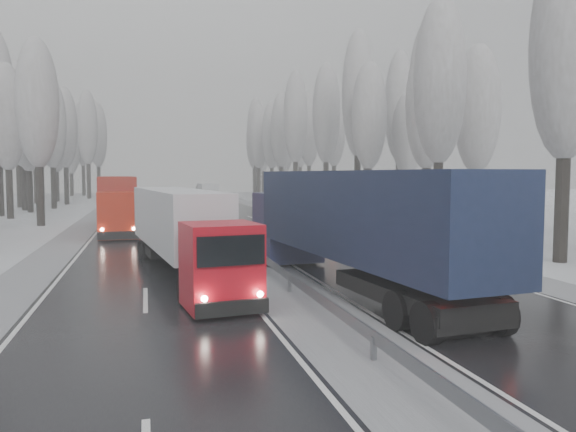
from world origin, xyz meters
name	(u,v)px	position (x,y,z in m)	size (l,w,h in m)	color
carriageway_right	(298,237)	(5.25, 30.00, 0.01)	(7.50, 200.00, 0.03)	black
carriageway_left	(145,241)	(-5.25, 30.00, 0.01)	(7.50, 200.00, 0.03)	black
median_slush	(224,239)	(0.00, 30.00, 0.02)	(3.00, 200.00, 0.04)	#96989E
shoulder_right	(363,235)	(10.20, 30.00, 0.02)	(2.40, 200.00, 0.04)	#96989E
shoulder_left	(66,243)	(-10.20, 30.00, 0.02)	(2.40, 200.00, 0.04)	#96989E
median_guardrail	(224,230)	(0.00, 29.99, 0.60)	(0.12, 200.00, 0.76)	slate
tree_16	(568,47)	(15.04, 15.67, 10.67)	(3.60, 3.60, 16.53)	black
tree_18	(440,82)	(14.51, 27.03, 10.70)	(3.60, 3.60, 16.58)	black
tree_19	(477,110)	(20.02, 31.03, 9.42)	(3.60, 3.60, 14.57)	black
tree_20	(427,106)	(17.90, 35.17, 10.14)	(3.60, 3.60, 15.71)	black
tree_21	(428,91)	(20.12, 39.17, 12.00)	(3.60, 3.60, 18.62)	black
tree_22	(369,117)	(17.02, 45.60, 10.24)	(3.60, 3.60, 15.86)	black
tree_23	(408,135)	(23.31, 49.60, 8.77)	(3.60, 3.60, 13.55)	black
tree_24	(358,95)	(17.90, 51.02, 13.19)	(3.60, 3.60, 20.49)	black
tree_25	(399,107)	(24.81, 55.02, 12.52)	(3.60, 3.60, 19.44)	black
tree_26	(326,114)	(17.56, 61.27, 12.10)	(3.60, 3.60, 18.78)	black
tree_27	(366,124)	(24.72, 65.27, 11.36)	(3.60, 3.60, 17.62)	black
tree_28	(296,118)	(16.34, 71.95, 12.64)	(3.60, 3.60, 19.62)	black
tree_29	(334,128)	(23.71, 75.95, 11.67)	(3.60, 3.60, 18.11)	black
tree_30	(281,131)	(16.56, 81.70, 11.52)	(3.60, 3.60, 17.86)	black
tree_31	(309,130)	(22.48, 85.70, 11.97)	(3.60, 3.60, 18.58)	black
tree_32	(272,136)	(16.63, 89.21, 11.18)	(3.60, 3.60, 17.33)	black
tree_33	(284,148)	(19.77, 93.21, 9.26)	(3.60, 3.60, 14.33)	black
tree_34	(259,137)	(15.73, 96.32, 11.37)	(3.60, 3.60, 17.63)	black
tree_35	(300,137)	(24.94, 100.32, 11.77)	(3.60, 3.60, 18.25)	black
tree_36	(256,132)	(17.04, 106.16, 13.02)	(3.60, 3.60, 20.23)	black
tree_37	(284,146)	(24.02, 110.16, 10.56)	(3.60, 3.60, 16.37)	black
tree_38	(254,142)	(18.73, 116.73, 11.59)	(3.60, 3.60, 17.97)	black
tree_39	(263,148)	(21.55, 120.73, 10.45)	(3.60, 3.60, 16.19)	black
tree_62	(37,104)	(-13.94, 43.73, 10.36)	(3.60, 3.60, 16.04)	black
tree_64	(7,118)	(-18.26, 52.71, 9.96)	(3.60, 3.60, 15.42)	black
tree_66	(28,127)	(-18.16, 62.35, 9.84)	(3.60, 3.60, 15.23)	black
tree_67	(22,120)	(-19.54, 66.35, 11.03)	(3.60, 3.60, 17.09)	black
tree_68	(52,124)	(-16.58, 69.11, 10.75)	(3.60, 3.60, 16.65)	black
tree_69	(17,113)	(-21.42, 73.11, 12.46)	(3.60, 3.60, 19.35)	black
tree_70	(65,128)	(-16.33, 79.19, 11.03)	(3.60, 3.60, 17.09)	black
tree_71	(34,119)	(-21.09, 83.19, 12.63)	(3.60, 3.60, 19.61)	black
tree_72	(56,141)	(-18.93, 88.54, 9.76)	(3.60, 3.60, 15.11)	black
tree_73	(41,134)	(-21.82, 92.54, 11.11)	(3.60, 3.60, 17.22)	black
tree_74	(87,128)	(-15.07, 99.33, 12.67)	(3.60, 3.60, 19.68)	black
tree_75	(37,133)	(-24.20, 103.33, 11.99)	(3.60, 3.60, 18.60)	black
tree_76	(98,136)	(-14.05, 108.72, 11.95)	(3.60, 3.60, 18.55)	black
tree_77	(70,150)	(-19.66, 112.72, 9.26)	(3.60, 3.60, 14.32)	black
tree_78	(82,134)	(-17.56, 115.31, 12.59)	(3.60, 3.60, 19.55)	black
tree_79	(71,143)	(-20.33, 119.31, 11.01)	(3.60, 3.60, 17.07)	black
truck_blue_box	(347,221)	(2.31, 12.08, 2.66)	(4.57, 17.94, 4.56)	#1F234D
truck_cream_box	(301,198)	(8.19, 39.81, 2.36)	(3.45, 15.86, 4.04)	#B5ADA0
box_truck_distant	(207,193)	(3.94, 77.71, 1.55)	(2.71, 8.20, 3.04)	silver
truck_red_white	(181,226)	(-3.72, 16.38, 2.19)	(4.11, 14.72, 3.74)	#B40A16
truck_red_red	(117,199)	(-7.32, 37.74, 2.48)	(3.36, 16.65, 4.25)	#AE1C09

